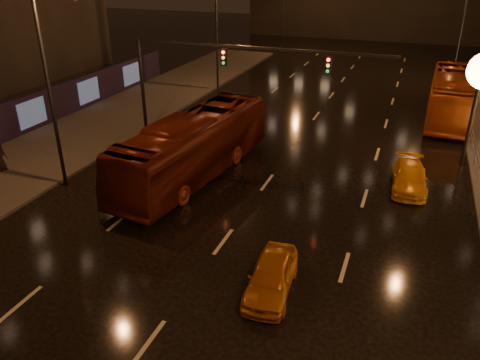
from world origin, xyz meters
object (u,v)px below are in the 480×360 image
at_px(bus_red, 194,146).
at_px(bus_curb, 450,96).
at_px(taxi_far, 409,177).
at_px(taxi_near, 271,276).

bearing_deg(bus_red, bus_curb, 56.63).
bearing_deg(bus_red, taxi_far, 18.82).
bearing_deg(taxi_near, bus_red, 125.79).
relative_size(bus_curb, taxi_far, 2.88).
height_order(bus_red, taxi_near, bus_red).
height_order(bus_red, taxi_far, bus_red).
bearing_deg(taxi_far, bus_red, -171.28).
relative_size(bus_curb, taxi_near, 3.16).
relative_size(taxi_near, taxi_far, 0.91).
height_order(taxi_near, taxi_far, taxi_near).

